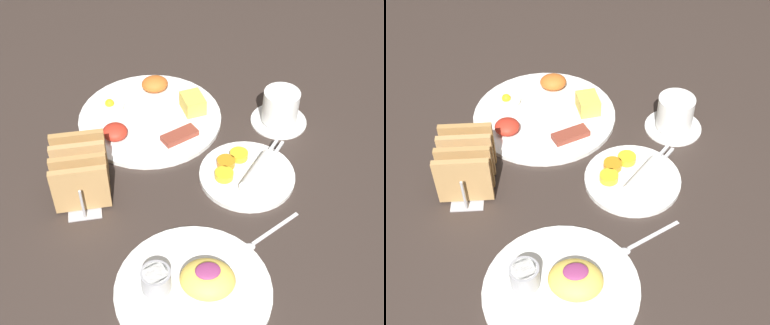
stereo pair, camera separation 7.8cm
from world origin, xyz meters
TOP-DOWN VIEW (x-y plane):
  - ground_plane at (0.00, 0.00)m, footprint 3.00×3.00m
  - plate_breakfast at (-0.02, 0.22)m, footprint 0.31×0.31m
  - plate_condiments at (0.14, 0.01)m, footprint 0.18×0.18m
  - plate_foreground at (-0.01, -0.22)m, footprint 0.25×0.25m
  - toast_rack at (-0.17, 0.03)m, footprint 0.10×0.15m
  - coffee_cup at (0.25, 0.17)m, footprint 0.12×0.12m
  - teaspoon at (0.13, -0.13)m, footprint 0.12×0.07m

SIDE VIEW (x-z plane):
  - ground_plane at x=0.00m, z-range 0.00..0.00m
  - teaspoon at x=0.13m, z-range 0.00..0.01m
  - plate_breakfast at x=-0.02m, z-range -0.01..0.03m
  - plate_condiments at x=0.14m, z-range -0.01..0.03m
  - plate_foreground at x=-0.01m, z-range -0.01..0.04m
  - coffee_cup at x=0.25m, z-range 0.00..0.08m
  - toast_rack at x=-0.17m, z-range 0.00..0.10m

